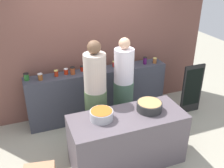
# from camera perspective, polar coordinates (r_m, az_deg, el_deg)

# --- Properties ---
(ground) EXTENTS (12.00, 12.00, 0.00)m
(ground) POSITION_cam_1_polar(r_m,az_deg,el_deg) (4.47, 1.63, -14.05)
(ground) COLOR #A39E8A
(storefront_wall) EXTENTS (4.80, 0.12, 3.00)m
(storefront_wall) POSITION_cam_1_polar(r_m,az_deg,el_deg) (4.97, -4.55, 9.99)
(storefront_wall) COLOR brown
(storefront_wall) RESTS_ON ground
(display_shelf) EXTENTS (2.70, 0.36, 0.98)m
(display_shelf) POSITION_cam_1_polar(r_m,az_deg,el_deg) (5.05, -3.01, -2.11)
(display_shelf) COLOR #383A45
(display_shelf) RESTS_ON ground
(prep_table) EXTENTS (1.70, 0.70, 0.84)m
(prep_table) POSITION_cam_1_polar(r_m,az_deg,el_deg) (3.99, 3.37, -12.09)
(prep_table) COLOR #5A5058
(prep_table) RESTS_ON ground
(preserve_jar_0) EXTENTS (0.09, 0.09, 0.13)m
(preserve_jar_0) POSITION_cam_1_polar(r_m,az_deg,el_deg) (4.65, -18.34, 1.52)
(preserve_jar_0) COLOR #245C24
(preserve_jar_0) RESTS_ON display_shelf
(preserve_jar_1) EXTENTS (0.08, 0.08, 0.12)m
(preserve_jar_1) POSITION_cam_1_polar(r_m,az_deg,el_deg) (4.59, -15.53, 1.54)
(preserve_jar_1) COLOR brown
(preserve_jar_1) RESTS_ON display_shelf
(preserve_jar_2) EXTENTS (0.07, 0.07, 0.11)m
(preserve_jar_2) POSITION_cam_1_polar(r_m,az_deg,el_deg) (4.67, -12.19, 2.34)
(preserve_jar_2) COLOR #AD2811
(preserve_jar_2) RESTS_ON display_shelf
(preserve_jar_3) EXTENTS (0.08, 0.08, 0.11)m
(preserve_jar_3) POSITION_cam_1_polar(r_m,az_deg,el_deg) (4.72, -10.09, 2.75)
(preserve_jar_3) COLOR red
(preserve_jar_3) RESTS_ON display_shelf
(preserve_jar_4) EXTENTS (0.09, 0.09, 0.14)m
(preserve_jar_4) POSITION_cam_1_polar(r_m,az_deg,el_deg) (4.69, -8.66, 2.93)
(preserve_jar_4) COLOR #964221
(preserve_jar_4) RESTS_ON display_shelf
(preserve_jar_5) EXTENTS (0.08, 0.08, 0.10)m
(preserve_jar_5) POSITION_cam_1_polar(r_m,az_deg,el_deg) (4.81, -6.55, 3.40)
(preserve_jar_5) COLOR #B71E0F
(preserve_jar_5) RESTS_ON display_shelf
(preserve_jar_6) EXTENTS (0.08, 0.08, 0.13)m
(preserve_jar_6) POSITION_cam_1_polar(r_m,az_deg,el_deg) (4.77, -3.53, 3.52)
(preserve_jar_6) COLOR #A52B14
(preserve_jar_6) RESTS_ON display_shelf
(preserve_jar_7) EXTENTS (0.07, 0.07, 0.11)m
(preserve_jar_7) POSITION_cam_1_polar(r_m,az_deg,el_deg) (4.88, -2.76, 4.01)
(preserve_jar_7) COLOR olive
(preserve_jar_7) RESTS_ON display_shelf
(preserve_jar_8) EXTENTS (0.07, 0.07, 0.11)m
(preserve_jar_8) POSITION_cam_1_polar(r_m,az_deg,el_deg) (4.98, 0.52, 4.47)
(preserve_jar_8) COLOR red
(preserve_jar_8) RESTS_ON display_shelf
(preserve_jar_9) EXTENTS (0.07, 0.07, 0.15)m
(preserve_jar_9) POSITION_cam_1_polar(r_m,az_deg,el_deg) (5.09, 4.29, 5.12)
(preserve_jar_9) COLOR #511547
(preserve_jar_9) RESTS_ON display_shelf
(preserve_jar_10) EXTENTS (0.07, 0.07, 0.15)m
(preserve_jar_10) POSITION_cam_1_polar(r_m,az_deg,el_deg) (5.13, 7.28, 5.16)
(preserve_jar_10) COLOR #45124B
(preserve_jar_10) RESTS_ON display_shelf
(preserve_jar_11) EXTENTS (0.08, 0.08, 0.11)m
(preserve_jar_11) POSITION_cam_1_polar(r_m,az_deg,el_deg) (5.21, 9.40, 5.13)
(preserve_jar_11) COLOR brown
(preserve_jar_11) RESTS_ON display_shelf
(cooking_pot_left) EXTENTS (0.33, 0.33, 0.14)m
(cooking_pot_left) POSITION_cam_1_polar(r_m,az_deg,el_deg) (3.65, -2.32, -6.82)
(cooking_pot_left) COLOR #B7B7BC
(cooking_pot_left) RESTS_ON prep_table
(cooking_pot_center) EXTENTS (0.38, 0.38, 0.14)m
(cooking_pot_center) POSITION_cam_1_polar(r_m,az_deg,el_deg) (3.88, 8.22, -4.86)
(cooking_pot_center) COLOR #2D2D2D
(cooking_pot_center) RESTS_ON prep_table
(cook_with_tongs) EXTENTS (0.36, 0.36, 1.81)m
(cook_with_tongs) POSITION_cam_1_polar(r_m,az_deg,el_deg) (4.18, -3.60, -3.42)
(cook_with_tongs) COLOR #4B603E
(cook_with_tongs) RESTS_ON ground
(cook_in_cap) EXTENTS (0.35, 0.35, 1.74)m
(cook_in_cap) POSITION_cam_1_polar(r_m,az_deg,el_deg) (4.52, 2.53, -1.40)
(cook_in_cap) COLOR #44634F
(cook_in_cap) RESTS_ON ground
(chalkboard_sign) EXTENTS (0.45, 0.05, 1.03)m
(chalkboard_sign) POSITION_cam_1_polar(r_m,az_deg,el_deg) (5.39, 17.22, -1.05)
(chalkboard_sign) COLOR black
(chalkboard_sign) RESTS_ON ground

